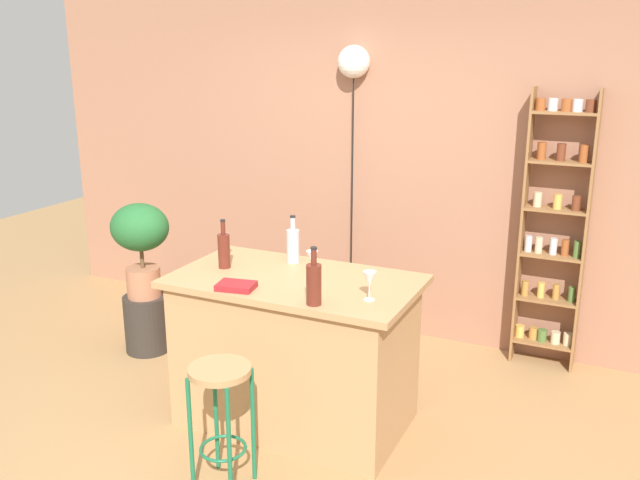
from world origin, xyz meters
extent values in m
plane|color=#A37A4C|center=(0.00, 0.00, 0.00)|extent=(12.00, 12.00, 0.00)
cube|color=#9E6B51|center=(0.00, 1.95, 1.40)|extent=(6.40, 0.10, 2.80)
cube|color=tan|center=(0.00, 0.30, 0.45)|extent=(1.36, 0.77, 0.91)
cube|color=tan|center=(0.00, 0.30, 0.93)|extent=(1.47, 0.84, 0.04)
cylinder|color=#196642|center=(-0.16, -0.58, 0.33)|extent=(0.02, 0.02, 0.66)
cylinder|color=#196642|center=(0.07, -0.58, 0.33)|extent=(0.02, 0.02, 0.66)
cylinder|color=#196642|center=(-0.16, -0.34, 0.33)|extent=(0.02, 0.02, 0.66)
cylinder|color=#196642|center=(0.07, -0.34, 0.33)|extent=(0.02, 0.02, 0.66)
torus|color=#196642|center=(-0.04, -0.46, 0.22)|extent=(0.25, 0.25, 0.02)
cylinder|color=#A87F51|center=(-0.04, -0.46, 0.68)|extent=(0.33, 0.33, 0.03)
cube|color=olive|center=(1.08, 1.79, 1.01)|extent=(0.02, 0.18, 2.02)
cube|color=olive|center=(1.51, 1.79, 1.01)|extent=(0.02, 0.18, 2.02)
cube|color=olive|center=(1.29, 1.79, 0.17)|extent=(0.41, 0.18, 0.02)
cylinder|color=gold|center=(1.12, 1.80, 0.22)|extent=(0.07, 0.07, 0.09)
cylinder|color=#AD7A38|center=(1.22, 1.80, 0.22)|extent=(0.07, 0.07, 0.09)
cylinder|color=#4C7033|center=(1.29, 1.78, 0.22)|extent=(0.07, 0.07, 0.09)
cylinder|color=beige|center=(1.38, 1.78, 0.22)|extent=(0.07, 0.07, 0.09)
cylinder|color=beige|center=(1.47, 1.79, 0.22)|extent=(0.07, 0.07, 0.09)
cube|color=olive|center=(1.29, 1.79, 0.50)|extent=(0.41, 0.18, 0.02)
cylinder|color=#AD7A38|center=(1.13, 1.78, 0.57)|extent=(0.05, 0.05, 0.11)
cylinder|color=gold|center=(1.25, 1.80, 0.57)|extent=(0.05, 0.05, 0.11)
cylinder|color=#AD7A38|center=(1.35, 1.80, 0.57)|extent=(0.05, 0.05, 0.11)
cylinder|color=#4C7033|center=(1.46, 1.79, 0.57)|extent=(0.05, 0.05, 0.11)
cube|color=olive|center=(1.29, 1.79, 0.84)|extent=(0.41, 0.18, 0.02)
cylinder|color=silver|center=(1.13, 1.79, 0.91)|extent=(0.05, 0.05, 0.12)
cylinder|color=beige|center=(1.20, 1.79, 0.91)|extent=(0.05, 0.05, 0.12)
cylinder|color=silver|center=(1.30, 1.79, 0.91)|extent=(0.05, 0.05, 0.12)
cylinder|color=#994C23|center=(1.38, 1.79, 0.91)|extent=(0.05, 0.05, 0.12)
cylinder|color=#4C7033|center=(1.46, 1.79, 0.91)|extent=(0.05, 0.05, 0.12)
cube|color=olive|center=(1.29, 1.79, 1.18)|extent=(0.41, 0.18, 0.02)
cylinder|color=beige|center=(1.16, 1.80, 1.24)|extent=(0.06, 0.06, 0.10)
cylinder|color=gold|center=(1.30, 1.78, 1.24)|extent=(0.06, 0.06, 0.10)
cylinder|color=brown|center=(1.43, 1.78, 1.24)|extent=(0.06, 0.06, 0.10)
cube|color=olive|center=(1.29, 1.79, 1.51)|extent=(0.41, 0.18, 0.02)
cylinder|color=#994C23|center=(1.16, 1.80, 1.58)|extent=(0.06, 0.06, 0.12)
cylinder|color=brown|center=(1.29, 1.79, 1.58)|extent=(0.06, 0.06, 0.12)
cylinder|color=#994C23|center=(1.44, 1.79, 1.58)|extent=(0.06, 0.06, 0.12)
cube|color=olive|center=(1.29, 1.79, 1.85)|extent=(0.41, 0.18, 0.02)
cylinder|color=#994C23|center=(1.13, 1.78, 1.90)|extent=(0.07, 0.07, 0.08)
cylinder|color=silver|center=(1.21, 1.79, 1.90)|extent=(0.07, 0.07, 0.08)
cylinder|color=#994C23|center=(1.30, 1.79, 1.90)|extent=(0.07, 0.07, 0.08)
cylinder|color=silver|center=(1.37, 1.78, 1.90)|extent=(0.07, 0.07, 0.08)
cylinder|color=brown|center=(1.45, 1.79, 1.90)|extent=(0.07, 0.07, 0.08)
cylinder|color=#2D2823|center=(-1.51, 0.72, 0.22)|extent=(0.34, 0.34, 0.44)
cylinder|color=#A86B4C|center=(-1.51, 0.72, 0.56)|extent=(0.25, 0.25, 0.23)
cylinder|color=brown|center=(-1.51, 0.72, 0.75)|extent=(0.03, 0.03, 0.16)
ellipsoid|color=#23602D|center=(-1.51, 0.72, 0.99)|extent=(0.45, 0.40, 0.36)
cylinder|color=#5B2319|center=(-0.49, 0.29, 1.05)|extent=(0.08, 0.08, 0.21)
cylinder|color=#5B2319|center=(-0.49, 0.29, 1.20)|extent=(0.03, 0.03, 0.08)
cylinder|color=black|center=(-0.49, 0.29, 1.25)|extent=(0.03, 0.03, 0.01)
cylinder|color=#5B2319|center=(0.29, -0.03, 1.06)|extent=(0.08, 0.08, 0.22)
cylinder|color=#5B2319|center=(0.29, -0.03, 1.21)|extent=(0.03, 0.03, 0.09)
cylinder|color=black|center=(0.29, -0.03, 1.26)|extent=(0.03, 0.03, 0.01)
cylinder|color=#B2B2B7|center=(-0.15, 0.57, 1.05)|extent=(0.08, 0.08, 0.21)
cylinder|color=#B2B2B7|center=(-0.15, 0.57, 1.20)|extent=(0.03, 0.03, 0.08)
cylinder|color=black|center=(-0.15, 0.57, 1.25)|extent=(0.04, 0.04, 0.01)
cylinder|color=silver|center=(-0.59, 0.45, 0.95)|extent=(0.06, 0.06, 0.00)
cylinder|color=silver|center=(-0.59, 0.45, 0.99)|extent=(0.01, 0.01, 0.08)
cone|color=silver|center=(-0.59, 0.45, 1.07)|extent=(0.07, 0.07, 0.08)
cylinder|color=silver|center=(0.53, 0.15, 0.95)|extent=(0.06, 0.06, 0.00)
cylinder|color=silver|center=(0.53, 0.15, 0.99)|extent=(0.01, 0.01, 0.08)
cone|color=silver|center=(0.53, 0.15, 1.07)|extent=(0.07, 0.07, 0.08)
cylinder|color=silver|center=(0.09, 0.36, 0.95)|extent=(0.06, 0.06, 0.00)
cylinder|color=silver|center=(0.09, 0.36, 0.99)|extent=(0.01, 0.01, 0.08)
cone|color=silver|center=(0.09, 0.36, 1.07)|extent=(0.07, 0.07, 0.08)
cube|color=maroon|center=(-0.22, -0.01, 0.96)|extent=(0.23, 0.19, 0.03)
cylinder|color=black|center=(-0.27, 1.84, 1.08)|extent=(0.01, 0.01, 2.16)
sphere|color=white|center=(-0.27, 1.84, 2.16)|extent=(0.25, 0.25, 0.25)
camera|label=1|loc=(1.77, -3.11, 2.29)|focal=38.21mm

